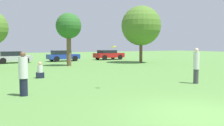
% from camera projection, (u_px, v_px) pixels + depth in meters
% --- Properties ---
extents(ground_plane, '(120.00, 120.00, 0.00)m').
position_uv_depth(ground_plane, '(196.00, 114.00, 7.29)').
color(ground_plane, '#54843D').
extents(person_thrower, '(0.36, 0.36, 1.74)m').
position_uv_depth(person_thrower, '(23.00, 74.00, 9.76)').
color(person_thrower, '#191E33').
rests_on(person_thrower, ground).
extents(person_catcher, '(0.31, 0.31, 1.84)m').
position_uv_depth(person_catcher, '(196.00, 65.00, 12.91)').
color(person_catcher, '#3F3F47').
rests_on(person_catcher, ground).
extents(frisbee, '(0.23, 0.22, 0.13)m').
position_uv_depth(frisbee, '(114.00, 47.00, 11.11)').
color(frisbee, yellow).
extents(bystander_sitting, '(0.42, 0.35, 0.98)m').
position_uv_depth(bystander_sitting, '(40.00, 71.00, 15.08)').
color(bystander_sitting, '#191E33').
rests_on(bystander_sitting, ground).
extents(tree_2, '(2.42, 2.42, 5.02)m').
position_uv_depth(tree_2, '(69.00, 27.00, 23.56)').
color(tree_2, brown).
rests_on(tree_2, ground).
extents(tree_3, '(4.40, 4.40, 6.33)m').
position_uv_depth(tree_3, '(141.00, 26.00, 27.71)').
color(tree_3, brown).
rests_on(tree_3, ground).
extents(parked_car_silver, '(3.94, 2.13, 1.30)m').
position_uv_depth(parked_car_silver, '(12.00, 57.00, 27.52)').
color(parked_car_silver, '#B2B2B7').
rests_on(parked_car_silver, ground).
extents(parked_car_blue, '(3.90, 2.07, 1.33)m').
position_uv_depth(parked_car_blue, '(63.00, 56.00, 30.72)').
color(parked_car_blue, '#1E389E').
rests_on(parked_car_blue, ground).
extents(parked_car_red, '(4.13, 2.17, 1.29)m').
position_uv_depth(parked_car_red, '(108.00, 54.00, 34.00)').
color(parked_car_red, red).
rests_on(parked_car_red, ground).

